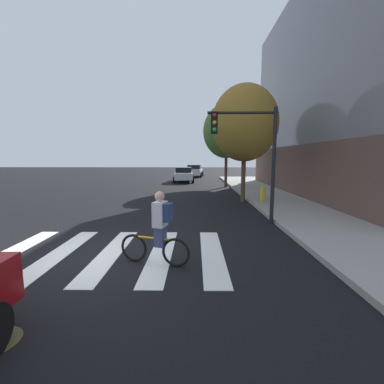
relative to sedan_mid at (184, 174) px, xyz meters
name	(u,v)px	position (x,y,z in m)	size (l,w,h in m)	color
ground_plane	(95,253)	(-1.38, -19.62, -0.76)	(120.00, 120.00, 0.00)	black
crosswalk_stripes	(111,253)	(-0.97, -19.62, -0.76)	(5.74, 3.67, 0.01)	silver
sedan_mid	(184,174)	(0.00, 0.00, 0.00)	(2.16, 4.36, 1.48)	silver
sedan_far	(195,171)	(1.09, 7.12, 0.03)	(2.42, 4.59, 1.54)	#B7B7BC
cyclist	(159,229)	(0.38, -20.29, 0.08)	(1.66, 0.53, 1.69)	black
traffic_light_near	(251,145)	(3.19, -16.55, 2.10)	(2.47, 0.28, 4.20)	black
fire_hydrant	(262,194)	(4.77, -12.30, -0.23)	(0.33, 0.22, 0.78)	gold
street_tree_near	(245,123)	(3.83, -11.79, 3.49)	(3.54, 3.54, 6.30)	#4C3823
street_tree_mid	(227,131)	(3.73, -4.61, 3.80)	(3.80, 3.80, 6.77)	#4C3823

